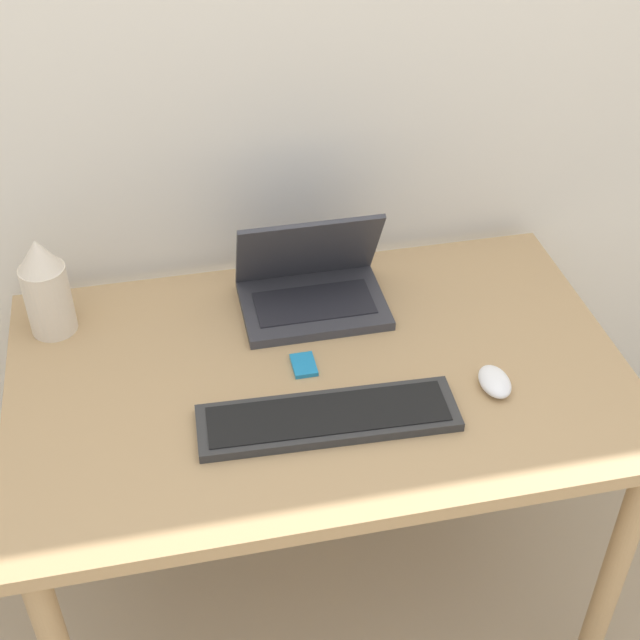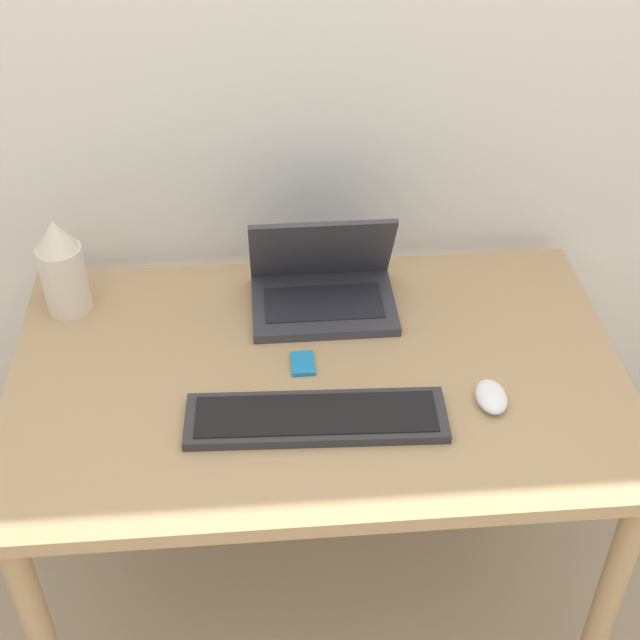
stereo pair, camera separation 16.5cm
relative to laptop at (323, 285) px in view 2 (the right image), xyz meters
name	(u,v)px [view 2 (the right image)]	position (x,y,z in m)	size (l,w,h in m)	color
wall_back	(299,28)	(-0.03, 0.22, 0.46)	(6.00, 0.05, 2.50)	silver
desk	(318,407)	(-0.03, -0.21, -0.14)	(1.17, 0.74, 0.75)	tan
laptop	(323,285)	(0.00, 0.00, 0.00)	(0.29, 0.21, 0.21)	#333338
keyboard	(316,418)	(-0.04, -0.35, -0.04)	(0.47, 0.15, 0.02)	#2D2D2D
mouse	(491,397)	(0.28, -0.33, -0.03)	(0.06, 0.09, 0.03)	white
vase	(62,267)	(-0.52, 0.02, 0.06)	(0.09, 0.09, 0.21)	beige
mp3_player	(303,364)	(-0.05, -0.19, -0.04)	(0.04, 0.06, 0.01)	#1E7FB7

